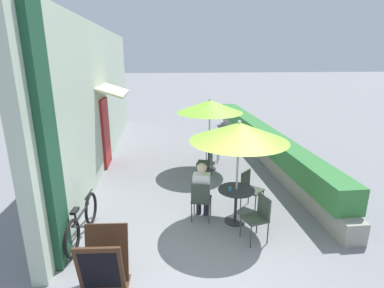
{
  "coord_description": "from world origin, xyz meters",
  "views": [
    {
      "loc": [
        -0.67,
        -3.92,
        3.32
      ],
      "look_at": [
        0.15,
        3.93,
        1.0
      ],
      "focal_mm": 28.0,
      "sensor_mm": 36.0,
      "label": 1
    }
  ],
  "objects_px": {
    "cafe_chair_mid_left": "(211,146)",
    "coffee_cup_mid": "(204,145)",
    "coffee_cup_near": "(230,189)",
    "patio_umbrella_mid": "(210,106)",
    "bicycle_leaning": "(82,222)",
    "cafe_chair_mid_right": "(207,161)",
    "seated_patron_near_back": "(202,188)",
    "patio_table_near": "(236,199)",
    "menu_board": "(104,262)",
    "cafe_chair_near_left": "(258,215)",
    "cafe_chair_near_back": "(201,198)",
    "patio_table_mid": "(209,153)",
    "patio_umbrella_near": "(239,132)",
    "cafe_chair_near_right": "(250,187)"
  },
  "relations": [
    {
      "from": "cafe_chair_mid_left",
      "to": "coffee_cup_mid",
      "type": "height_order",
      "value": "cafe_chair_mid_left"
    },
    {
      "from": "bicycle_leaning",
      "to": "patio_table_mid",
      "type": "bearing_deg",
      "value": 53.47
    },
    {
      "from": "patio_umbrella_near",
      "to": "cafe_chair_near_back",
      "type": "xyz_separation_m",
      "value": [
        -0.71,
        0.11,
        -1.41
      ]
    },
    {
      "from": "coffee_cup_near",
      "to": "cafe_chair_mid_right",
      "type": "xyz_separation_m",
      "value": [
        -0.08,
        2.43,
        -0.26
      ]
    },
    {
      "from": "cafe_chair_near_left",
      "to": "cafe_chair_near_back",
      "type": "bearing_deg",
      "value": 36.14
    },
    {
      "from": "patio_umbrella_near",
      "to": "coffee_cup_mid",
      "type": "height_order",
      "value": "patio_umbrella_near"
    },
    {
      "from": "patio_table_near",
      "to": "bicycle_leaning",
      "type": "height_order",
      "value": "bicycle_leaning"
    },
    {
      "from": "patio_umbrella_mid",
      "to": "cafe_chair_mid_left",
      "type": "relative_size",
      "value": 2.48
    },
    {
      "from": "coffee_cup_mid",
      "to": "patio_table_near",
      "type": "bearing_deg",
      "value": -85.96
    },
    {
      "from": "bicycle_leaning",
      "to": "cafe_chair_near_left",
      "type": "bearing_deg",
      "value": -1.96
    },
    {
      "from": "patio_umbrella_mid",
      "to": "coffee_cup_mid",
      "type": "distance_m",
      "value": 1.16
    },
    {
      "from": "cafe_chair_near_right",
      "to": "patio_table_mid",
      "type": "height_order",
      "value": "cafe_chair_near_right"
    },
    {
      "from": "patio_table_near",
      "to": "cafe_chair_mid_right",
      "type": "bearing_deg",
      "value": 95.69
    },
    {
      "from": "cafe_chair_near_left",
      "to": "cafe_chair_mid_left",
      "type": "relative_size",
      "value": 1.0
    },
    {
      "from": "cafe_chair_near_right",
      "to": "coffee_cup_near",
      "type": "distance_m",
      "value": 0.91
    },
    {
      "from": "cafe_chair_mid_left",
      "to": "coffee_cup_mid",
      "type": "relative_size",
      "value": 9.67
    },
    {
      "from": "seated_patron_near_back",
      "to": "coffee_cup_near",
      "type": "distance_m",
      "value": 0.61
    },
    {
      "from": "patio_umbrella_mid",
      "to": "coffee_cup_near",
      "type": "bearing_deg",
      "value": -91.45
    },
    {
      "from": "patio_table_near",
      "to": "patio_table_mid",
      "type": "xyz_separation_m",
      "value": [
        -0.07,
        3.05,
        0.0
      ]
    },
    {
      "from": "bicycle_leaning",
      "to": "menu_board",
      "type": "height_order",
      "value": "menu_board"
    },
    {
      "from": "cafe_chair_near_right",
      "to": "cafe_chair_near_left",
      "type": "bearing_deg",
      "value": 36.14
    },
    {
      "from": "seated_patron_near_back",
      "to": "coffee_cup_mid",
      "type": "relative_size",
      "value": 13.89
    },
    {
      "from": "coffee_cup_near",
      "to": "cafe_chair_near_back",
      "type": "bearing_deg",
      "value": 161.1
    },
    {
      "from": "cafe_chair_near_right",
      "to": "menu_board",
      "type": "bearing_deg",
      "value": -7.12
    },
    {
      "from": "bicycle_leaning",
      "to": "coffee_cup_mid",
      "type": "bearing_deg",
      "value": 55.1
    },
    {
      "from": "seated_patron_near_back",
      "to": "bicycle_leaning",
      "type": "xyz_separation_m",
      "value": [
        -2.33,
        -0.5,
        -0.34
      ]
    },
    {
      "from": "cafe_chair_near_left",
      "to": "patio_table_mid",
      "type": "relative_size",
      "value": 1.17
    },
    {
      "from": "cafe_chair_near_back",
      "to": "coffee_cup_mid",
      "type": "relative_size",
      "value": 9.67
    },
    {
      "from": "coffee_cup_near",
      "to": "menu_board",
      "type": "relative_size",
      "value": 0.1
    },
    {
      "from": "seated_patron_near_back",
      "to": "coffee_cup_mid",
      "type": "distance_m",
      "value": 2.89
    },
    {
      "from": "patio_table_near",
      "to": "menu_board",
      "type": "relative_size",
      "value": 0.82
    },
    {
      "from": "coffee_cup_near",
      "to": "patio_umbrella_mid",
      "type": "distance_m",
      "value": 3.34
    },
    {
      "from": "cafe_chair_near_back",
      "to": "cafe_chair_near_left",
      "type": "bearing_deg",
      "value": -23.86
    },
    {
      "from": "patio_umbrella_near",
      "to": "patio_table_mid",
      "type": "bearing_deg",
      "value": 91.35
    },
    {
      "from": "coffee_cup_near",
      "to": "coffee_cup_mid",
      "type": "height_order",
      "value": "same"
    },
    {
      "from": "cafe_chair_near_right",
      "to": "cafe_chair_mid_right",
      "type": "bearing_deg",
      "value": -114.16
    },
    {
      "from": "seated_patron_near_back",
      "to": "patio_table_near",
      "type": "bearing_deg",
      "value": -2.85
    },
    {
      "from": "seated_patron_near_back",
      "to": "patio_umbrella_mid",
      "type": "distance_m",
      "value": 3.15
    },
    {
      "from": "patio_umbrella_near",
      "to": "cafe_chair_near_right",
      "type": "relative_size",
      "value": 2.48
    },
    {
      "from": "coffee_cup_near",
      "to": "bicycle_leaning",
      "type": "distance_m",
      "value": 2.89
    },
    {
      "from": "patio_umbrella_near",
      "to": "cafe_chair_near_right",
      "type": "distance_m",
      "value": 1.58
    },
    {
      "from": "patio_table_near",
      "to": "coffee_cup_near",
      "type": "distance_m",
      "value": 0.31
    },
    {
      "from": "patio_table_near",
      "to": "cafe_chair_mid_left",
      "type": "xyz_separation_m",
      "value": [
        0.09,
        3.75,
        -0.0
      ]
    },
    {
      "from": "cafe_chair_near_left",
      "to": "cafe_chair_mid_left",
      "type": "height_order",
      "value": "same"
    },
    {
      "from": "cafe_chair_near_back",
      "to": "menu_board",
      "type": "xyz_separation_m",
      "value": [
        -1.66,
        -1.74,
        -0.07
      ]
    },
    {
      "from": "cafe_chair_near_left",
      "to": "patio_umbrella_mid",
      "type": "distance_m",
      "value": 3.99
    },
    {
      "from": "patio_umbrella_near",
      "to": "coffee_cup_near",
      "type": "xyz_separation_m",
      "value": [
        -0.15,
        -0.08,
        -1.15
      ]
    },
    {
      "from": "cafe_chair_mid_right",
      "to": "menu_board",
      "type": "distance_m",
      "value": 4.52
    },
    {
      "from": "patio_umbrella_near",
      "to": "menu_board",
      "type": "relative_size",
      "value": 2.39
    },
    {
      "from": "bicycle_leaning",
      "to": "cafe_chair_mid_left",
      "type": "bearing_deg",
      "value": 57.28
    }
  ]
}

